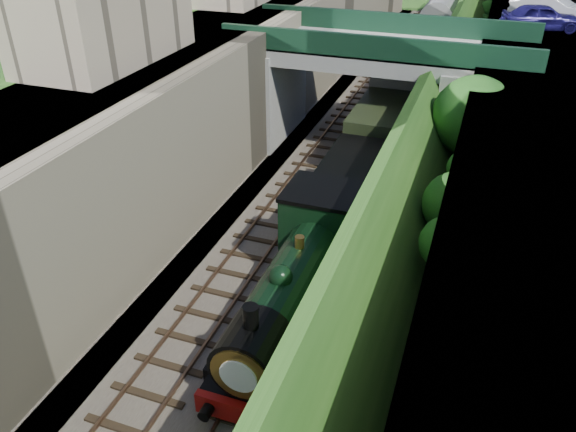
{
  "coord_description": "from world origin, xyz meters",
  "views": [
    {
      "loc": [
        6.05,
        -6.38,
        13.76
      ],
      "look_at": [
        0.0,
        10.44,
        2.99
      ],
      "focal_mm": 35.0,
      "sensor_mm": 36.0,
      "label": 1
    }
  ],
  "objects": [
    {
      "name": "tender",
      "position": [
        1.2,
        15.43,
        1.62
      ],
      "size": [
        2.7,
        6.0,
        3.05
      ],
      "color": "black",
      "rests_on": "trackbed"
    },
    {
      "name": "track_right",
      "position": [
        1.2,
        20.0,
        0.25
      ],
      "size": [
        2.5,
        90.0,
        0.2
      ],
      "color": "black",
      "rests_on": "trackbed"
    },
    {
      "name": "tree",
      "position": [
        5.91,
        18.52,
        4.65
      ],
      "size": [
        3.6,
        3.8,
        6.6
      ],
      "color": "black",
      "rests_on": "ground"
    },
    {
      "name": "embankment_slope",
      "position": [
        4.97,
        19.18,
        2.72
      ],
      "size": [
        4.18,
        90.0,
        6.36
      ],
      "color": "#1E4714",
      "rests_on": "ground"
    },
    {
      "name": "locomotive",
      "position": [
        1.2,
        8.07,
        1.89
      ],
      "size": [
        3.1,
        10.22,
        3.83
      ],
      "color": "black",
      "rests_on": "trackbed"
    },
    {
      "name": "car_blue",
      "position": [
        8.44,
        29.8,
        6.99
      ],
      "size": [
        4.69,
        2.89,
        1.49
      ],
      "primitive_type": "imported",
      "rotation": [
        0.0,
        0.0,
        1.85
      ],
      "color": "#191459",
      "rests_on": "street_plateau_right"
    },
    {
      "name": "street_plateau_right",
      "position": [
        9.5,
        20.0,
        3.12
      ],
      "size": [
        8.0,
        90.0,
        6.25
      ],
      "primitive_type": "cube",
      "color": "#262628",
      "rests_on": "ground"
    },
    {
      "name": "road_bridge",
      "position": [
        0.94,
        24.0,
        4.08
      ],
      "size": [
        16.0,
        6.4,
        7.25
      ],
      "color": "gray",
      "rests_on": "ground"
    },
    {
      "name": "coach_front",
      "position": [
        1.2,
        28.03,
        2.05
      ],
      "size": [
        2.9,
        18.0,
        3.7
      ],
      "color": "black",
      "rests_on": "trackbed"
    },
    {
      "name": "street_plateau_left",
      "position": [
        -9.0,
        20.0,
        3.5
      ],
      "size": [
        6.0,
        90.0,
        7.0
      ],
      "primitive_type": "cube",
      "color": "#262628",
      "rests_on": "ground"
    },
    {
      "name": "car_silver",
      "position": [
        9.04,
        32.4,
        7.03
      ],
      "size": [
        5.01,
        3.01,
        1.56
      ],
      "primitive_type": "imported",
      "rotation": [
        0.0,
        0.0,
        1.26
      ],
      "color": "#BCBDC1",
      "rests_on": "street_plateau_right"
    },
    {
      "name": "coach_middle",
      "position": [
        1.2,
        46.83,
        2.05
      ],
      "size": [
        2.9,
        18.0,
        3.7
      ],
      "color": "black",
      "rests_on": "trackbed"
    },
    {
      "name": "trackbed",
      "position": [
        0.0,
        20.0,
        0.1
      ],
      "size": [
        10.0,
        90.0,
        0.2
      ],
      "primitive_type": "cube",
      "color": "#473F38",
      "rests_on": "ground"
    },
    {
      "name": "track_left",
      "position": [
        -2.0,
        20.0,
        0.25
      ],
      "size": [
        2.5,
        90.0,
        0.2
      ],
      "color": "black",
      "rests_on": "trackbed"
    },
    {
      "name": "retaining_wall",
      "position": [
        -5.5,
        20.0,
        3.5
      ],
      "size": [
        1.0,
        90.0,
        7.0
      ],
      "primitive_type": "cube",
      "color": "#756B56",
      "rests_on": "ground"
    },
    {
      "name": "building_near",
      "position": [
        -9.5,
        14.0,
        9.0
      ],
      "size": [
        4.0,
        8.0,
        4.0
      ],
      "primitive_type": "cube",
      "color": "gray",
      "rests_on": "street_plateau_left"
    }
  ]
}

